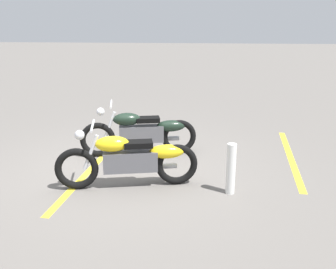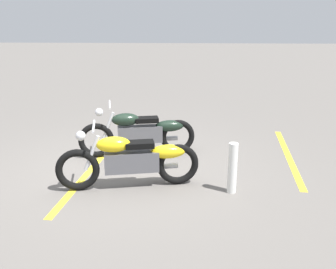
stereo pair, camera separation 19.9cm
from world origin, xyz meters
TOP-DOWN VIEW (x-y plane):
  - ground_plane at (0.00, 0.00)m, footprint 60.00×60.00m
  - motorcycle_bright_foreground at (0.27, -0.71)m, footprint 2.21×0.74m
  - motorcycle_dark_foreground at (0.23, 0.74)m, footprint 2.21×0.75m
  - bollard_post at (1.81, -0.84)m, footprint 0.14×0.14m
  - parking_stripe_near at (-0.58, -0.21)m, footprint 0.42×3.20m
  - parking_stripe_mid at (3.08, 0.79)m, footprint 0.42×3.20m

SIDE VIEW (x-z plane):
  - ground_plane at x=0.00m, z-range 0.00..0.00m
  - parking_stripe_near at x=-0.58m, z-range 0.00..0.01m
  - parking_stripe_mid at x=3.08m, z-range 0.00..0.01m
  - bollard_post at x=1.81m, z-range 0.00..0.79m
  - motorcycle_bright_foreground at x=0.27m, z-range -0.06..0.98m
  - motorcycle_dark_foreground at x=0.23m, z-range -0.06..0.98m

